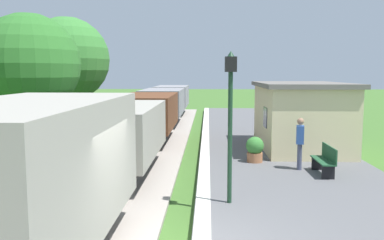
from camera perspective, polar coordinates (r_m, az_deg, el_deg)
The scene contains 9 objects.
freight_train at distance 19.18m, azimuth -6.49°, elevation 0.70°, with size 2.50×32.60×2.72m.
station_hut at distance 17.75m, azimuth 14.90°, elevation 0.65°, with size 3.50×5.80×2.78m.
bench_near_hut at distance 13.48m, azimuth 18.18°, elevation -5.30°, with size 0.42×1.50×0.91m.
bench_down_platform at distance 21.90m, azimuth 11.93°, elevation -0.63°, with size 0.42×1.50×0.91m.
person_waiting at distance 13.86m, azimuth 14.90°, elevation -2.92°, with size 0.31×0.42×1.71m.
potted_planter at distance 14.75m, azimuth 8.80°, elevation -4.03°, with size 0.64×0.64×0.92m.
lamp_post_near at distance 9.78m, azimuth 5.41°, elevation 2.92°, with size 0.28×0.28×3.70m.
tree_trackside_far at distance 16.47m, azimuth -21.87°, elevation 7.26°, with size 3.77×3.77×5.64m.
tree_field_left at distance 22.01m, azimuth -17.13°, elevation 8.12°, with size 4.31×4.31×6.28m.
Camera 1 is at (0.50, -6.94, 3.43)m, focal length 38.02 mm.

